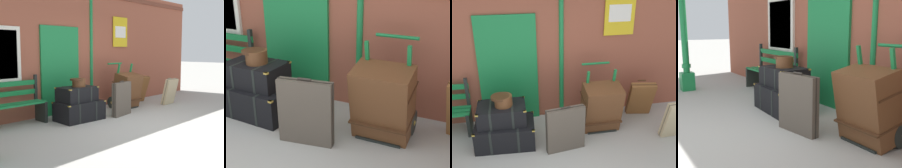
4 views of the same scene
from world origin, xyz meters
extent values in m
plane|color=#A3A099|center=(0.00, 0.00, 0.00)|extent=(60.00, 60.00, 0.00)
cube|color=brown|center=(0.00, 2.60, 1.60)|extent=(10.40, 0.30, 3.20)
cube|color=#197A3D|center=(-0.46, 2.43, 1.05)|extent=(1.10, 0.05, 2.10)
cube|color=#0F4924|center=(-0.46, 2.41, 1.05)|extent=(0.06, 0.02, 2.10)
cube|color=silver|center=(-2.04, 2.43, 1.45)|extent=(1.04, 0.06, 1.16)
cube|color=silver|center=(-2.04, 2.41, 1.45)|extent=(0.88, 0.02, 1.00)
cylinder|color=#197A3D|center=(0.56, 2.45, 1.60)|extent=(0.09, 0.09, 3.14)
cube|color=#197A3D|center=(-3.17, 0.64, 0.20)|extent=(0.28, 0.28, 0.40)
cylinder|color=#197A3D|center=(-3.17, 0.64, 1.60)|extent=(0.14, 0.14, 2.40)
cylinder|color=#197A3D|center=(-3.17, 0.64, 0.55)|extent=(0.19, 0.19, 0.08)
cube|color=#197A3D|center=(-2.00, 1.96, 0.45)|extent=(1.60, 0.09, 0.04)
cube|color=#197A3D|center=(-2.00, 2.10, 0.45)|extent=(1.60, 0.09, 0.04)
cube|color=#197A3D|center=(-2.00, 2.24, 0.45)|extent=(1.60, 0.09, 0.04)
cube|color=#197A3D|center=(-2.00, 2.30, 0.65)|extent=(1.60, 0.05, 0.10)
cube|color=#197A3D|center=(-2.00, 2.30, 0.85)|extent=(1.60, 0.05, 0.10)
cube|color=black|center=(-2.76, 2.10, 0.23)|extent=(0.06, 0.40, 0.45)
cube|color=black|center=(-2.76, 2.30, 0.73)|extent=(0.06, 0.06, 0.56)
cube|color=black|center=(-1.24, 2.10, 0.23)|extent=(0.06, 0.40, 0.45)
cube|color=black|center=(-1.24, 2.30, 0.73)|extent=(0.06, 0.06, 0.56)
cube|color=black|center=(-0.59, 1.60, 0.21)|extent=(1.04, 0.70, 0.42)
cube|color=black|center=(-0.82, 1.61, 0.21)|extent=(0.07, 0.65, 0.43)
cube|color=black|center=(-0.37, 1.58, 0.21)|extent=(0.07, 0.65, 0.43)
cube|color=#B79338|center=(-1.09, 1.33, 0.41)|extent=(0.05, 0.05, 0.02)
cube|color=#B79338|center=(-0.13, 1.27, 0.41)|extent=(0.05, 0.05, 0.02)
cube|color=#B79338|center=(-1.06, 1.93, 0.41)|extent=(0.05, 0.05, 0.02)
cube|color=#B79338|center=(-0.10, 1.87, 0.41)|extent=(0.05, 0.05, 0.02)
cube|color=silver|center=(-0.63, 1.30, 0.21)|extent=(0.36, 0.01, 0.10)
cube|color=black|center=(-0.63, 1.63, 0.58)|extent=(0.81, 0.55, 0.32)
cube|color=black|center=(-0.81, 1.63, 0.58)|extent=(0.04, 0.55, 0.33)
cube|color=black|center=(-0.45, 1.63, 0.58)|extent=(0.04, 0.55, 0.33)
cube|color=#B79338|center=(-1.01, 1.39, 0.73)|extent=(0.05, 0.05, 0.02)
cube|color=#B79338|center=(-0.25, 1.38, 0.73)|extent=(0.05, 0.05, 0.02)
cube|color=#B79338|center=(-1.00, 1.89, 0.73)|extent=(0.05, 0.05, 0.02)
cube|color=#B79338|center=(-0.24, 1.88, 0.73)|extent=(0.05, 0.05, 0.02)
cylinder|color=brown|center=(-0.58, 1.62, 0.83)|extent=(0.29, 0.29, 0.18)
cylinder|color=#432715|center=(-0.63, 1.62, 0.90)|extent=(0.31, 0.31, 0.04)
cube|color=black|center=(1.17, 1.69, 0.01)|extent=(0.56, 0.28, 0.03)
cube|color=#197A3D|center=(0.92, 1.89, 0.59)|extent=(0.04, 0.30, 1.18)
cube|color=#197A3D|center=(1.42, 1.89, 0.59)|extent=(0.04, 0.30, 1.18)
cylinder|color=#197A3D|center=(1.17, 2.16, 1.17)|extent=(0.54, 0.04, 0.04)
cylinder|color=black|center=(0.85, 1.95, 0.16)|extent=(0.04, 0.32, 0.32)
cylinder|color=#B79338|center=(0.85, 1.95, 0.16)|extent=(0.07, 0.06, 0.06)
cylinder|color=black|center=(1.49, 1.95, 0.16)|extent=(0.04, 0.32, 0.32)
cylinder|color=#B79338|center=(1.49, 1.95, 0.16)|extent=(0.07, 0.06, 0.06)
cube|color=brown|center=(1.17, 1.71, 0.47)|extent=(0.68, 0.60, 0.95)
cube|color=#432715|center=(1.17, 1.71, 0.28)|extent=(0.70, 0.46, 0.11)
cube|color=#432715|center=(1.17, 1.71, 0.67)|extent=(0.70, 0.46, 0.11)
cube|color=#51473D|center=(0.40, 1.23, 0.39)|extent=(0.67, 0.22, 0.79)
cylinder|color=#302A24|center=(0.40, 1.23, 0.81)|extent=(0.16, 0.05, 0.03)
cube|color=#2C2721|center=(0.40, 1.23, 0.39)|extent=(0.66, 0.12, 0.80)
camera|label=1|loc=(-4.85, -3.36, 1.55)|focal=48.03mm
camera|label=2|loc=(2.16, -1.61, 2.08)|focal=51.37mm
camera|label=3|loc=(-0.42, -2.69, 3.02)|focal=45.52mm
camera|label=4|loc=(3.47, -0.87, 1.40)|focal=46.38mm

